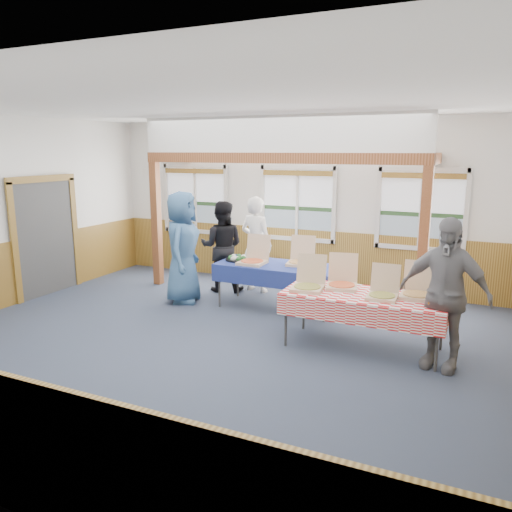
{
  "coord_description": "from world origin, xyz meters",
  "views": [
    {
      "loc": [
        3.29,
        -5.68,
        2.63
      ],
      "look_at": [
        0.24,
        1.0,
        1.06
      ],
      "focal_mm": 35.0,
      "sensor_mm": 36.0,
      "label": 1
    }
  ],
  "objects_px": {
    "woman_white": "(256,244)",
    "woman_black": "(222,246)",
    "table_left": "(278,267)",
    "man_blue": "(182,247)",
    "table_right": "(364,298)",
    "person_grey": "(444,294)"
  },
  "relations": [
    {
      "from": "woman_black",
      "to": "woman_white",
      "type": "bearing_deg",
      "value": -175.82
    },
    {
      "from": "woman_white",
      "to": "table_right",
      "type": "bearing_deg",
      "value": 152.59
    },
    {
      "from": "table_left",
      "to": "person_grey",
      "type": "relative_size",
      "value": 1.17
    },
    {
      "from": "table_right",
      "to": "woman_black",
      "type": "xyz_separation_m",
      "value": [
        -3.06,
        1.7,
        0.15
      ]
    },
    {
      "from": "woman_black",
      "to": "person_grey",
      "type": "xyz_separation_m",
      "value": [
        4.06,
        -1.9,
        0.08
      ]
    },
    {
      "from": "man_blue",
      "to": "person_grey",
      "type": "xyz_separation_m",
      "value": [
        4.35,
        -1.01,
        -0.04
      ]
    },
    {
      "from": "table_left",
      "to": "man_blue",
      "type": "xyz_separation_m",
      "value": [
        -1.66,
        -0.32,
        0.27
      ]
    },
    {
      "from": "woman_black",
      "to": "man_blue",
      "type": "height_order",
      "value": "man_blue"
    },
    {
      "from": "table_right",
      "to": "woman_white",
      "type": "relative_size",
      "value": 1.29
    },
    {
      "from": "man_blue",
      "to": "table_right",
      "type": "bearing_deg",
      "value": -119.56
    },
    {
      "from": "woman_black",
      "to": "person_grey",
      "type": "height_order",
      "value": "person_grey"
    },
    {
      "from": "woman_black",
      "to": "man_blue",
      "type": "relative_size",
      "value": 0.88
    },
    {
      "from": "table_left",
      "to": "person_grey",
      "type": "xyz_separation_m",
      "value": [
        2.7,
        -1.33,
        0.23
      ]
    },
    {
      "from": "woman_white",
      "to": "person_grey",
      "type": "bearing_deg",
      "value": 159.04
    },
    {
      "from": "table_right",
      "to": "woman_white",
      "type": "xyz_separation_m",
      "value": [
        -2.46,
        1.94,
        0.19
      ]
    },
    {
      "from": "table_right",
      "to": "table_left",
      "type": "bearing_deg",
      "value": 124.44
    },
    {
      "from": "woman_white",
      "to": "woman_black",
      "type": "height_order",
      "value": "woman_white"
    },
    {
      "from": "table_left",
      "to": "woman_white",
      "type": "height_order",
      "value": "woman_white"
    },
    {
      "from": "man_blue",
      "to": "person_grey",
      "type": "distance_m",
      "value": 4.47
    },
    {
      "from": "table_right",
      "to": "woman_black",
      "type": "relative_size",
      "value": 1.35
    },
    {
      "from": "person_grey",
      "to": "table_left",
      "type": "bearing_deg",
      "value": 166.84
    },
    {
      "from": "man_blue",
      "to": "person_grey",
      "type": "height_order",
      "value": "man_blue"
    }
  ]
}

